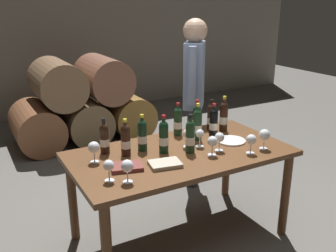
# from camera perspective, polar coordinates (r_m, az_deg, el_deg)

# --- Properties ---
(ground_plane) EXTENTS (14.00, 14.00, 0.00)m
(ground_plane) POSITION_cam_1_polar(r_m,az_deg,el_deg) (3.31, 1.75, -16.11)
(ground_plane) COLOR #66635E
(cellar_back_wall) EXTENTS (10.00, 0.24, 2.80)m
(cellar_back_wall) POSITION_cam_1_polar(r_m,az_deg,el_deg) (6.70, -17.41, 13.61)
(cellar_back_wall) COLOR gray
(cellar_back_wall) RESTS_ON ground_plane
(barrel_stack) EXTENTS (1.86, 0.90, 1.15)m
(barrel_stack) POSITION_cam_1_polar(r_m,az_deg,el_deg) (5.31, -12.75, 3.19)
(barrel_stack) COLOR brown
(barrel_stack) RESTS_ON ground_plane
(dining_table) EXTENTS (1.70, 0.90, 0.76)m
(dining_table) POSITION_cam_1_polar(r_m,az_deg,el_deg) (2.98, 1.88, -5.47)
(dining_table) COLOR brown
(dining_table) RESTS_ON ground_plane
(wine_bottle_0) EXTENTS (0.07, 0.07, 0.29)m
(wine_bottle_0) POSITION_cam_1_polar(r_m,az_deg,el_deg) (2.84, -6.40, -2.08)
(wine_bottle_0) COLOR black
(wine_bottle_0) RESTS_ON dining_table
(wine_bottle_1) EXTENTS (0.07, 0.07, 0.29)m
(wine_bottle_1) POSITION_cam_1_polar(r_m,az_deg,el_deg) (2.93, -3.89, -1.35)
(wine_bottle_1) COLOR black
(wine_bottle_1) RESTS_ON dining_table
(wine_bottle_2) EXTENTS (0.07, 0.07, 0.28)m
(wine_bottle_2) POSITION_cam_1_polar(r_m,az_deg,el_deg) (2.91, -9.54, -1.80)
(wine_bottle_2) COLOR black
(wine_bottle_2) RESTS_ON dining_table
(wine_bottle_3) EXTENTS (0.07, 0.07, 0.29)m
(wine_bottle_3) POSITION_cam_1_polar(r_m,az_deg,el_deg) (3.25, 6.88, 0.58)
(wine_bottle_3) COLOR black
(wine_bottle_3) RESTS_ON dining_table
(wine_bottle_4) EXTENTS (0.07, 0.07, 0.31)m
(wine_bottle_4) POSITION_cam_1_polar(r_m,az_deg,el_deg) (3.29, 4.33, 1.00)
(wine_bottle_4) COLOR black
(wine_bottle_4) RESTS_ON dining_table
(wine_bottle_5) EXTENTS (0.07, 0.07, 0.30)m
(wine_bottle_5) POSITION_cam_1_polar(r_m,az_deg,el_deg) (2.88, -0.65, -1.59)
(wine_bottle_5) COLOR black
(wine_bottle_5) RESTS_ON dining_table
(wine_bottle_6) EXTENTS (0.07, 0.07, 0.28)m
(wine_bottle_6) POSITION_cam_1_polar(r_m,az_deg,el_deg) (3.41, 6.53, 1.38)
(wine_bottle_6) COLOR black
(wine_bottle_6) RESTS_ON dining_table
(wine_bottle_7) EXTENTS (0.07, 0.07, 0.29)m
(wine_bottle_7) POSITION_cam_1_polar(r_m,az_deg,el_deg) (3.26, 1.49, 0.75)
(wine_bottle_7) COLOR #19381E
(wine_bottle_7) RESTS_ON dining_table
(wine_bottle_8) EXTENTS (0.07, 0.07, 0.32)m
(wine_bottle_8) POSITION_cam_1_polar(r_m,az_deg,el_deg) (3.39, 8.38, 1.47)
(wine_bottle_8) COLOR black
(wine_bottle_8) RESTS_ON dining_table
(wine_bottle_9) EXTENTS (0.07, 0.07, 0.30)m
(wine_bottle_9) POSITION_cam_1_polar(r_m,az_deg,el_deg) (2.89, 3.37, -1.54)
(wine_bottle_9) COLOR #19381E
(wine_bottle_9) RESTS_ON dining_table
(wine_bottle_10) EXTENTS (0.07, 0.07, 0.32)m
(wine_bottle_10) POSITION_cam_1_polar(r_m,az_deg,el_deg) (3.15, 4.45, 0.23)
(wine_bottle_10) COLOR #19381E
(wine_bottle_10) RESTS_ON dining_table
(wine_glass_0) EXTENTS (0.08, 0.08, 0.15)m
(wine_glass_0) POSITION_cam_1_polar(r_m,az_deg,el_deg) (3.00, 2.95, -1.24)
(wine_glass_0) COLOR white
(wine_glass_0) RESTS_ON dining_table
(wine_glass_1) EXTENTS (0.07, 0.07, 0.15)m
(wine_glass_1) POSITION_cam_1_polar(r_m,az_deg,el_deg) (2.47, -8.91, -6.00)
(wine_glass_1) COLOR white
(wine_glass_1) RESTS_ON dining_table
(wine_glass_2) EXTENTS (0.07, 0.07, 0.14)m
(wine_glass_2) POSITION_cam_1_polar(r_m,az_deg,el_deg) (3.02, 4.82, -1.28)
(wine_glass_2) COLOR white
(wine_glass_2) RESTS_ON dining_table
(wine_glass_3) EXTENTS (0.08, 0.08, 0.15)m
(wine_glass_3) POSITION_cam_1_polar(r_m,az_deg,el_deg) (2.94, 12.40, -2.08)
(wine_glass_3) COLOR white
(wine_glass_3) RESTS_ON dining_table
(wine_glass_4) EXTENTS (0.08, 0.08, 0.15)m
(wine_glass_4) POSITION_cam_1_polar(r_m,az_deg,el_deg) (2.95, 7.76, -1.79)
(wine_glass_4) COLOR white
(wine_glass_4) RESTS_ON dining_table
(wine_glass_5) EXTENTS (0.08, 0.08, 0.16)m
(wine_glass_5) POSITION_cam_1_polar(r_m,az_deg,el_deg) (2.44, -6.15, -6.08)
(wine_glass_5) COLOR white
(wine_glass_5) RESTS_ON dining_table
(wine_glass_6) EXTENTS (0.09, 0.09, 0.16)m
(wine_glass_6) POSITION_cam_1_polar(r_m,az_deg,el_deg) (3.05, 14.30, -1.35)
(wine_glass_6) COLOR white
(wine_glass_6) RESTS_ON dining_table
(wine_glass_7) EXTENTS (0.08, 0.08, 0.16)m
(wine_glass_7) POSITION_cam_1_polar(r_m,az_deg,el_deg) (2.77, -11.10, -3.24)
(wine_glass_7) COLOR white
(wine_glass_7) RESTS_ON dining_table
(wine_glass_8) EXTENTS (0.08, 0.08, 0.15)m
(wine_glass_8) POSITION_cam_1_polar(r_m,az_deg,el_deg) (2.85, 6.70, -2.38)
(wine_glass_8) COLOR white
(wine_glass_8) RESTS_ON dining_table
(tasting_notebook) EXTENTS (0.25, 0.21, 0.03)m
(tasting_notebook) POSITION_cam_1_polar(r_m,az_deg,el_deg) (2.67, -6.26, -6.11)
(tasting_notebook) COLOR brown
(tasting_notebook) RESTS_ON dining_table
(leather_ledger) EXTENTS (0.25, 0.20, 0.03)m
(leather_ledger) POSITION_cam_1_polar(r_m,az_deg,el_deg) (2.69, -0.45, -5.72)
(leather_ledger) COLOR #B2A893
(leather_ledger) RESTS_ON dining_table
(serving_plate) EXTENTS (0.24, 0.24, 0.01)m
(serving_plate) POSITION_cam_1_polar(r_m,az_deg,el_deg) (3.19, 9.45, -2.19)
(serving_plate) COLOR white
(serving_plate) RESTS_ON dining_table
(sommelier_presenting) EXTENTS (0.34, 0.40, 1.72)m
(sommelier_presenting) POSITION_cam_1_polar(r_m,az_deg,el_deg) (3.77, 3.92, 5.67)
(sommelier_presenting) COLOR #383842
(sommelier_presenting) RESTS_ON ground_plane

